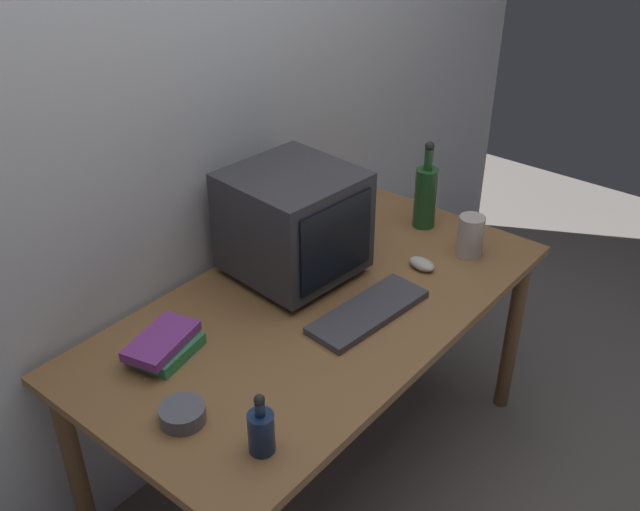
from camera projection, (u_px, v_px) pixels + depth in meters
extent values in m
plane|color=slate|center=(320.00, 467.00, 2.69)|extent=(6.00, 6.00, 0.00)
cube|color=silver|center=(203.00, 119.00, 2.29)|extent=(4.00, 0.08, 2.50)
cube|color=olive|center=(320.00, 307.00, 2.31)|extent=(1.60, 0.84, 0.03)
cylinder|color=brown|center=(512.00, 334.00, 2.80)|extent=(0.06, 0.06, 0.72)
cylinder|color=brown|center=(77.00, 472.00, 2.21)|extent=(0.06, 0.06, 0.72)
cylinder|color=brown|center=(363.00, 270.00, 3.18)|extent=(0.06, 0.06, 0.72)
cube|color=#333338|center=(294.00, 269.00, 2.45)|extent=(0.30, 0.26, 0.03)
cube|color=#333338|center=(293.00, 221.00, 2.35)|extent=(0.41, 0.41, 0.34)
cube|color=black|center=(336.00, 242.00, 2.23)|extent=(0.31, 0.03, 0.27)
cube|color=#3F3F47|center=(368.00, 312.00, 2.24)|extent=(0.43, 0.19, 0.02)
ellipsoid|color=beige|center=(422.00, 264.00, 2.47)|extent=(0.07, 0.11, 0.04)
cylinder|color=#1E4C23|center=(425.00, 198.00, 2.68)|extent=(0.08, 0.08, 0.23)
cylinder|color=#1E4C23|center=(429.00, 159.00, 2.60)|extent=(0.03, 0.03, 0.08)
sphere|color=#262626|center=(430.00, 146.00, 2.57)|extent=(0.03, 0.03, 0.03)
cylinder|color=navy|center=(261.00, 432.00, 1.74)|extent=(0.07, 0.07, 0.11)
cylinder|color=navy|center=(260.00, 409.00, 1.70)|extent=(0.03, 0.03, 0.04)
sphere|color=#262626|center=(259.00, 400.00, 1.69)|extent=(0.03, 0.03, 0.03)
cube|color=#33894C|center=(166.00, 348.00, 2.08)|extent=(0.22, 0.18, 0.04)
cube|color=#843893|center=(161.00, 341.00, 2.05)|extent=(0.24, 0.17, 0.03)
cylinder|color=#CC383D|center=(356.00, 224.00, 2.65)|extent=(0.08, 0.08, 0.09)
torus|color=#CC383D|center=(364.00, 218.00, 2.68)|extent=(0.06, 0.01, 0.06)
cylinder|color=#595B66|center=(182.00, 414.00, 1.85)|extent=(0.12, 0.12, 0.04)
cylinder|color=#B7B2A8|center=(470.00, 236.00, 2.52)|extent=(0.09, 0.09, 0.15)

